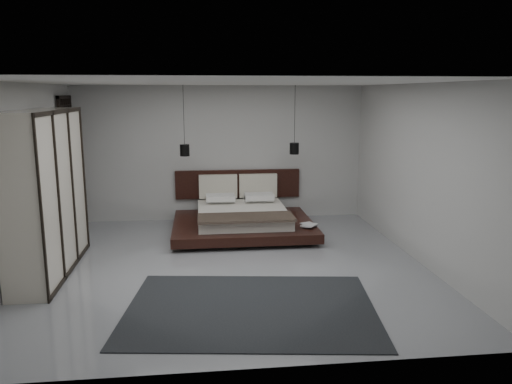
{
  "coord_description": "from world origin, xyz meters",
  "views": [
    {
      "loc": [
        -0.46,
        -7.42,
        2.66
      ],
      "look_at": [
        0.54,
        1.2,
        0.92
      ],
      "focal_mm": 35.0,
      "sensor_mm": 36.0,
      "label": 1
    }
  ],
  "objects": [
    {
      "name": "rug",
      "position": [
        0.15,
        -1.63,
        0.01
      ],
      "size": [
        3.34,
        2.58,
        0.01
      ],
      "primitive_type": "cube",
      "rotation": [
        0.0,
        0.0,
        -0.13
      ],
      "color": "black",
      "rests_on": "floor"
    },
    {
      "name": "book_upper",
      "position": [
        1.42,
        1.25,
        0.28
      ],
      "size": [
        0.36,
        0.38,
        0.02
      ],
      "primitive_type": "imported",
      "rotation": [
        0.0,
        0.0,
        -0.63
      ],
      "color": "#99724C",
      "rests_on": "book_lower"
    },
    {
      "name": "ceiling",
      "position": [
        0.0,
        0.0,
        2.8
      ],
      "size": [
        6.0,
        6.0,
        0.0
      ],
      "primitive_type": "plane",
      "rotation": [
        3.14,
        0.0,
        0.0
      ],
      "color": "white",
      "rests_on": "wall_back"
    },
    {
      "name": "lattice_screen",
      "position": [
        -2.95,
        2.45,
        1.3
      ],
      "size": [
        0.05,
        0.9,
        2.6
      ],
      "primitive_type": "cube",
      "color": "black",
      "rests_on": "floor"
    },
    {
      "name": "wardrobe",
      "position": [
        -2.7,
        0.05,
        1.21
      ],
      "size": [
        0.58,
        2.47,
        2.42
      ],
      "color": "beige",
      "rests_on": "floor"
    },
    {
      "name": "book_lower",
      "position": [
        1.44,
        1.28,
        0.26
      ],
      "size": [
        0.32,
        0.36,
        0.03
      ],
      "primitive_type": "imported",
      "rotation": [
        0.0,
        0.0,
        0.35
      ],
      "color": "#99724C",
      "rests_on": "bed"
    },
    {
      "name": "wall_front",
      "position": [
        0.0,
        -3.0,
        1.4
      ],
      "size": [
        6.0,
        0.0,
        6.0
      ],
      "primitive_type": "plane",
      "rotation": [
        -1.57,
        0.0,
        0.0
      ],
      "color": "#B0B0AE",
      "rests_on": "floor"
    },
    {
      "name": "wall_right",
      "position": [
        3.0,
        0.0,
        1.4
      ],
      "size": [
        0.0,
        6.0,
        6.0
      ],
      "primitive_type": "plane",
      "rotation": [
        1.57,
        0.0,
        -1.57
      ],
      "color": "#B0B0AE",
      "rests_on": "floor"
    },
    {
      "name": "floor",
      "position": [
        0.0,
        0.0,
        0.0
      ],
      "size": [
        6.0,
        6.0,
        0.0
      ],
      "primitive_type": "plane",
      "color": "gray",
      "rests_on": "ground"
    },
    {
      "name": "pendant_left",
      "position": [
        -0.72,
        2.31,
        1.56
      ],
      "size": [
        0.18,
        0.18,
        1.36
      ],
      "color": "black",
      "rests_on": "ceiling"
    },
    {
      "name": "bed",
      "position": [
        0.36,
        1.91,
        0.28
      ],
      "size": [
        2.63,
        2.33,
        1.05
      ],
      "color": "black",
      "rests_on": "floor"
    },
    {
      "name": "wall_back",
      "position": [
        0.0,
        3.0,
        1.4
      ],
      "size": [
        6.0,
        0.0,
        6.0
      ],
      "primitive_type": "plane",
      "rotation": [
        1.57,
        0.0,
        0.0
      ],
      "color": "#B0B0AE",
      "rests_on": "floor"
    },
    {
      "name": "pendant_right",
      "position": [
        1.44,
        2.31,
        1.57
      ],
      "size": [
        0.18,
        0.18,
        1.35
      ],
      "color": "black",
      "rests_on": "ceiling"
    },
    {
      "name": "wall_left",
      "position": [
        -3.0,
        0.0,
        1.4
      ],
      "size": [
        0.0,
        6.0,
        6.0
      ],
      "primitive_type": "plane",
      "rotation": [
        1.57,
        0.0,
        1.57
      ],
      "color": "#B0B0AE",
      "rests_on": "floor"
    }
  ]
}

